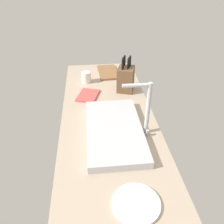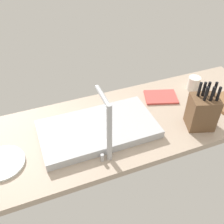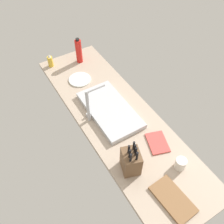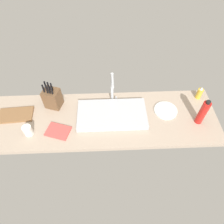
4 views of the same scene
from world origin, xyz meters
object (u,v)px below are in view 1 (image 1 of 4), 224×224
(faucet, at_px, (145,105))
(dinner_plate, at_px, (136,204))
(sink_basin, at_px, (114,130))
(dish_towel, at_px, (88,95))
(coffee_mug, at_px, (86,77))
(knife_block, at_px, (126,79))
(cutting_board, at_px, (108,72))

(faucet, relative_size, dinner_plate, 1.56)
(sink_basin, xyz_separation_m, dish_towel, (-0.44, -0.14, -0.02))
(coffee_mug, bearing_deg, dish_towel, 1.80)
(dinner_plate, relative_size, coffee_mug, 2.37)
(knife_block, bearing_deg, dish_towel, -59.40)
(knife_block, xyz_separation_m, dinner_plate, (0.97, -0.10, -0.09))
(knife_block, height_order, coffee_mug, knife_block)
(faucet, distance_m, coffee_mug, 0.76)
(coffee_mug, bearing_deg, cutting_board, 129.02)
(sink_basin, distance_m, coffee_mug, 0.68)
(sink_basin, xyz_separation_m, cutting_board, (-0.82, 0.04, -0.01))
(cutting_board, relative_size, coffee_mug, 3.36)
(knife_block, bearing_deg, coffee_mug, -101.79)
(dinner_plate, bearing_deg, faucet, 164.40)
(sink_basin, bearing_deg, dinner_plate, 4.43)
(cutting_board, distance_m, coffee_mug, 0.24)
(knife_block, relative_size, cutting_board, 0.89)
(sink_basin, bearing_deg, knife_block, 164.32)
(dinner_plate, bearing_deg, cutting_board, 179.93)
(faucet, bearing_deg, dish_towel, -145.87)
(coffee_mug, bearing_deg, sink_basin, 12.47)
(dish_towel, bearing_deg, cutting_board, 154.78)
(dinner_plate, relative_size, dish_towel, 1.08)
(faucet, height_order, cutting_board, faucet)
(knife_block, bearing_deg, faucet, 20.21)
(cutting_board, distance_m, dinner_plate, 1.28)
(cutting_board, relative_size, dinner_plate, 1.41)
(dish_towel, bearing_deg, coffee_mug, -178.20)
(sink_basin, relative_size, faucet, 1.85)
(faucet, relative_size, dish_towel, 1.69)
(faucet, relative_size, coffee_mug, 3.71)
(sink_basin, relative_size, dinner_plate, 2.88)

